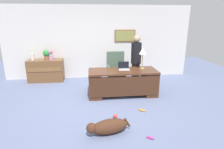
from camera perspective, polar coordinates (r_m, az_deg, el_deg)
ground_plane at (r=4.98m, az=-2.58°, el=-9.38°), size 12.00×12.00×0.00m
back_wall at (r=7.13m, az=-4.16°, el=9.84°), size 7.00×0.16×2.70m
desk at (r=5.47m, az=3.36°, el=-2.23°), size 1.99×0.81×0.76m
credenza at (r=7.15m, az=-19.66°, el=1.15°), size 1.24×0.50×0.80m
armchair at (r=6.37m, az=1.20°, el=1.27°), size 0.60×0.59×1.13m
person_standing at (r=6.01m, az=7.38°, el=4.04°), size 0.32×0.32×1.72m
dog_lying at (r=3.78m, az=-1.22°, el=-15.77°), size 0.90×0.45×0.30m
laptop at (r=5.48m, az=3.65°, el=2.15°), size 0.32×0.22×0.22m
desk_lamp at (r=5.52m, az=9.44°, el=6.73°), size 0.22×0.22×0.63m
vase_with_flowers at (r=6.97m, az=-18.41°, el=6.08°), size 0.17×0.17×0.37m
vase_empty at (r=7.15m, az=-23.31°, el=5.01°), size 0.10×0.10×0.24m
potted_plant at (r=7.01m, az=-19.52°, el=5.87°), size 0.24×0.24×0.36m
dog_toy_ball at (r=4.37m, az=0.97°, el=-12.68°), size 0.09×0.09×0.09m
dog_toy_bone at (r=4.72m, az=9.20°, el=-10.80°), size 0.18×0.16×0.05m
dog_toy_plush at (r=3.78m, az=11.75°, el=-18.51°), size 0.15×0.12×0.05m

